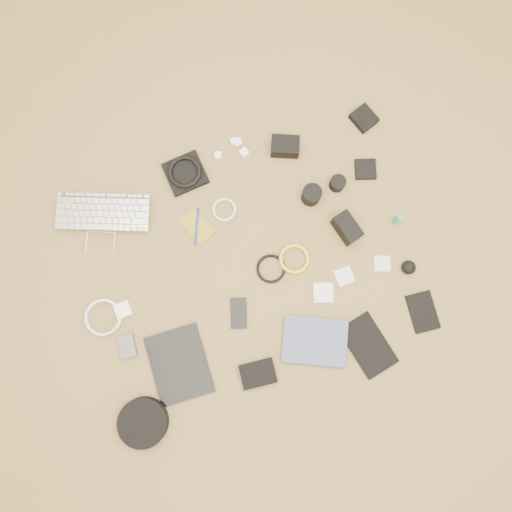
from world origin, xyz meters
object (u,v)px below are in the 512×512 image
object	(u,v)px
paperback	(313,366)
headphone_case	(143,422)
phone	(239,313)
tablet	(179,365)
laptop	(103,226)
dslr_camera	(285,146)

from	to	relation	value
paperback	headphone_case	bearing A→B (deg)	113.27
headphone_case	phone	bearing A→B (deg)	30.10
headphone_case	paperback	bearing A→B (deg)	-0.90
tablet	laptop	bearing A→B (deg)	103.18
dslr_camera	tablet	world-z (taller)	dslr_camera
phone	paperback	world-z (taller)	paperback
laptop	phone	world-z (taller)	laptop
dslr_camera	paperback	distance (m)	0.88
phone	paperback	distance (m)	0.35
tablet	phone	world-z (taller)	tablet
phone	headphone_case	distance (m)	0.55
dslr_camera	laptop	bearing A→B (deg)	-152.76
phone	headphone_case	bearing A→B (deg)	-132.64
laptop	headphone_case	xyz separation A→B (m)	(-0.07, -0.78, 0.01)
headphone_case	paperback	distance (m)	0.68
dslr_camera	phone	size ratio (longest dim) A/B	0.93
laptop	paperback	size ratio (longest dim) A/B	1.52
dslr_camera	tablet	size ratio (longest dim) A/B	0.41
laptop	tablet	distance (m)	0.63
dslr_camera	headphone_case	size ratio (longest dim) A/B	0.60
laptop	dslr_camera	size ratio (longest dim) A/B	3.31
phone	tablet	bearing A→B (deg)	-140.69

